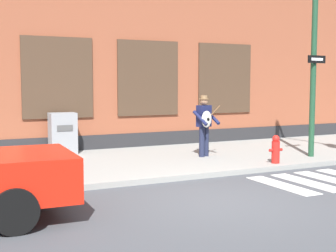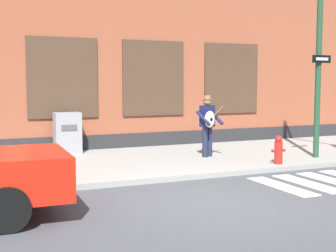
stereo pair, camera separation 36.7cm
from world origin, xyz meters
name	(u,v)px [view 2 (the right image)]	position (x,y,z in m)	size (l,w,h in m)	color
ground_plane	(216,202)	(0.00, 0.00, 0.00)	(160.00, 160.00, 0.00)	#424449
sidewalk	(137,162)	(0.00, 4.18, 0.06)	(28.00, 4.63, 0.12)	gray
building_backdrop	(92,21)	(0.00, 8.49, 4.16)	(28.00, 4.06, 8.34)	brown
busker	(208,122)	(1.92, 3.88, 1.05)	(0.77, 0.64, 1.65)	#1E233D
utility_box	(67,133)	(-1.39, 6.04, 0.70)	(0.72, 0.55, 1.15)	gray
fire_hydrant	(279,150)	(2.98, 2.21, 0.47)	(0.38, 0.20, 0.70)	red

